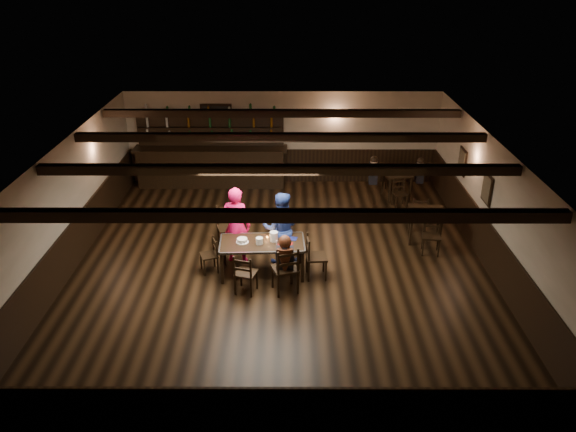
{
  "coord_description": "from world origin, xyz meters",
  "views": [
    {
      "loc": [
        0.19,
        -10.72,
        6.22
      ],
      "look_at": [
        0.16,
        0.2,
        1.09
      ],
      "focal_mm": 35.0,
      "sensor_mm": 36.0,
      "label": 1
    }
  ],
  "objects_px": {
    "chair_near_right": "(286,267)",
    "woman_pink": "(236,225)",
    "man_blue": "(281,228)",
    "chair_near_left": "(244,272)",
    "dining_table": "(262,245)",
    "bar_counter": "(211,161)",
    "cake": "(242,241)"
  },
  "relations": [
    {
      "from": "chair_near_left",
      "to": "chair_near_right",
      "type": "distance_m",
      "value": 0.84
    },
    {
      "from": "dining_table",
      "to": "chair_near_left",
      "type": "distance_m",
      "value": 0.87
    },
    {
      "from": "chair_near_right",
      "to": "cake",
      "type": "height_order",
      "value": "chair_near_right"
    },
    {
      "from": "man_blue",
      "to": "cake",
      "type": "distance_m",
      "value": 0.94
    },
    {
      "from": "woman_pink",
      "to": "dining_table",
      "type": "bearing_deg",
      "value": 149.49
    },
    {
      "from": "woman_pink",
      "to": "cake",
      "type": "height_order",
      "value": "woman_pink"
    },
    {
      "from": "chair_near_right",
      "to": "woman_pink",
      "type": "relative_size",
      "value": 0.58
    },
    {
      "from": "dining_table",
      "to": "chair_near_left",
      "type": "xyz_separation_m",
      "value": [
        -0.32,
        -0.79,
        -0.18
      ]
    },
    {
      "from": "dining_table",
      "to": "man_blue",
      "type": "bearing_deg",
      "value": 51.61
    },
    {
      "from": "chair_near_right",
      "to": "man_blue",
      "type": "height_order",
      "value": "man_blue"
    },
    {
      "from": "man_blue",
      "to": "cake",
      "type": "height_order",
      "value": "man_blue"
    },
    {
      "from": "cake",
      "to": "bar_counter",
      "type": "relative_size",
      "value": 0.06
    },
    {
      "from": "chair_near_left",
      "to": "woman_pink",
      "type": "distance_m",
      "value": 1.41
    },
    {
      "from": "dining_table",
      "to": "bar_counter",
      "type": "height_order",
      "value": "bar_counter"
    },
    {
      "from": "chair_near_left",
      "to": "woman_pink",
      "type": "height_order",
      "value": "woman_pink"
    },
    {
      "from": "chair_near_left",
      "to": "man_blue",
      "type": "height_order",
      "value": "man_blue"
    },
    {
      "from": "woman_pink",
      "to": "bar_counter",
      "type": "relative_size",
      "value": 0.4
    },
    {
      "from": "chair_near_left",
      "to": "bar_counter",
      "type": "height_order",
      "value": "bar_counter"
    },
    {
      "from": "chair_near_right",
      "to": "cake",
      "type": "bearing_deg",
      "value": 140.6
    },
    {
      "from": "dining_table",
      "to": "chair_near_right",
      "type": "distance_m",
      "value": 0.93
    },
    {
      "from": "dining_table",
      "to": "chair_near_left",
      "type": "relative_size",
      "value": 2.1
    },
    {
      "from": "man_blue",
      "to": "cake",
      "type": "xyz_separation_m",
      "value": [
        -0.8,
        -0.5,
        -0.04
      ]
    },
    {
      "from": "man_blue",
      "to": "cake",
      "type": "relative_size",
      "value": 6.18
    },
    {
      "from": "chair_near_right",
      "to": "man_blue",
      "type": "distance_m",
      "value": 1.28
    },
    {
      "from": "woman_pink",
      "to": "man_blue",
      "type": "relative_size",
      "value": 1.06
    },
    {
      "from": "chair_near_right",
      "to": "man_blue",
      "type": "relative_size",
      "value": 0.62
    },
    {
      "from": "cake",
      "to": "bar_counter",
      "type": "xyz_separation_m",
      "value": [
        -1.29,
        5.09,
        -0.06
      ]
    },
    {
      "from": "dining_table",
      "to": "woman_pink",
      "type": "relative_size",
      "value": 1.03
    },
    {
      "from": "cake",
      "to": "dining_table",
      "type": "bearing_deg",
      "value": 1.07
    },
    {
      "from": "chair_near_left",
      "to": "dining_table",
      "type": "bearing_deg",
      "value": 67.92
    },
    {
      "from": "woman_pink",
      "to": "bar_counter",
      "type": "xyz_separation_m",
      "value": [
        -1.12,
        4.53,
        -0.15
      ]
    },
    {
      "from": "chair_near_left",
      "to": "man_blue",
      "type": "xyz_separation_m",
      "value": [
        0.71,
        1.28,
        0.32
      ]
    }
  ]
}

